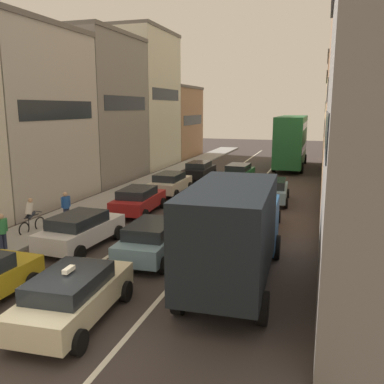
# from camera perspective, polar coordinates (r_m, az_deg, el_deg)

# --- Properties ---
(ground_plane) EXTENTS (140.00, 140.00, 0.00)m
(ground_plane) POSITION_cam_1_polar(r_m,az_deg,el_deg) (11.81, -18.70, -19.07)
(ground_plane) COLOR #3C3432
(sidewalk_left) EXTENTS (2.60, 64.00, 0.14)m
(sidewalk_left) POSITION_cam_1_polar(r_m,az_deg,el_deg) (31.48, -7.32, 0.78)
(sidewalk_left) COLOR #9B9B9B
(sidewalk_left) RESTS_ON ground
(lane_stripe_left) EXTENTS (0.16, 60.00, 0.01)m
(lane_stripe_left) POSITION_cam_1_polar(r_m,az_deg,el_deg) (29.78, 1.47, 0.13)
(lane_stripe_left) COLOR silver
(lane_stripe_left) RESTS_ON ground
(lane_stripe_right) EXTENTS (0.16, 60.00, 0.01)m
(lane_stripe_right) POSITION_cam_1_polar(r_m,az_deg,el_deg) (29.06, 7.93, -0.27)
(lane_stripe_right) COLOR silver
(lane_stripe_right) RESTS_ON ground
(building_row_left) EXTENTS (7.20, 43.90, 13.26)m
(building_row_left) POSITION_cam_1_polar(r_m,az_deg,el_deg) (35.00, -14.38, 10.63)
(building_row_left) COLOR beige
(building_row_left) RESTS_ON ground
(building_row_right) EXTENTS (7.20, 43.90, 12.45)m
(building_row_right) POSITION_cam_1_polar(r_m,az_deg,el_deg) (30.28, 24.58, 9.44)
(building_row_right) COLOR #9E7556
(building_row_right) RESTS_ON ground
(removalist_box_truck) EXTENTS (2.93, 7.78, 3.58)m
(removalist_box_truck) POSITION_cam_1_polar(r_m,az_deg,el_deg) (13.74, 5.84, -5.12)
(removalist_box_truck) COLOR navy
(removalist_box_truck) RESTS_ON ground
(taxi_centre_lane_front) EXTENTS (2.28, 4.40, 1.66)m
(taxi_centre_lane_front) POSITION_cam_1_polar(r_m,az_deg,el_deg) (12.30, -16.02, -13.43)
(taxi_centre_lane_front) COLOR beige
(taxi_centre_lane_front) RESTS_ON ground
(sedan_centre_lane_second) EXTENTS (2.18, 4.36, 1.49)m
(sedan_centre_lane_second) POSITION_cam_1_polar(r_m,az_deg,el_deg) (16.62, -5.33, -6.38)
(sedan_centre_lane_second) COLOR #759EB7
(sedan_centre_lane_second) RESTS_ON ground
(wagon_left_lane_second) EXTENTS (2.27, 4.40, 1.49)m
(wagon_left_lane_second) POSITION_cam_1_polar(r_m,az_deg,el_deg) (18.39, -15.07, -4.97)
(wagon_left_lane_second) COLOR silver
(wagon_left_lane_second) RESTS_ON ground
(hatchback_centre_lane_third) EXTENTS (2.13, 4.33, 1.49)m
(hatchback_centre_lane_third) POSITION_cam_1_polar(r_m,az_deg,el_deg) (22.34, 1.03, -1.66)
(hatchback_centre_lane_third) COLOR #194C8C
(hatchback_centre_lane_third) RESTS_ON ground
(sedan_left_lane_third) EXTENTS (2.23, 4.38, 1.49)m
(sedan_left_lane_third) POSITION_cam_1_polar(r_m,az_deg,el_deg) (23.54, -7.38, -1.07)
(sedan_left_lane_third) COLOR #A51E1E
(sedan_left_lane_third) RESTS_ON ground
(coupe_centre_lane_fourth) EXTENTS (2.11, 4.32, 1.49)m
(coupe_centre_lane_fourth) POSITION_cam_1_polar(r_m,az_deg,el_deg) (27.39, 4.00, 0.78)
(coupe_centre_lane_fourth) COLOR gray
(coupe_centre_lane_fourth) RESTS_ON ground
(sedan_left_lane_fourth) EXTENTS (2.06, 4.30, 1.49)m
(sedan_left_lane_fourth) POSITION_cam_1_polar(r_m,az_deg,el_deg) (28.64, -3.01, 1.27)
(sedan_left_lane_fourth) COLOR beige
(sedan_left_lane_fourth) RESTS_ON ground
(sedan_centre_lane_fifth) EXTENTS (2.19, 4.36, 1.49)m
(sedan_centre_lane_fifth) POSITION_cam_1_polar(r_m,az_deg,el_deg) (33.27, 6.42, 2.65)
(sedan_centre_lane_fifth) COLOR #19592D
(sedan_centre_lane_fifth) RESTS_ON ground
(sedan_left_lane_fifth) EXTENTS (2.07, 4.31, 1.49)m
(sedan_left_lane_fifth) POSITION_cam_1_polar(r_m,az_deg,el_deg) (34.50, 1.01, 3.04)
(sedan_left_lane_fifth) COLOR black
(sedan_left_lane_fifth) RESTS_ON ground
(sedan_right_lane_behind_truck) EXTENTS (2.06, 4.30, 1.49)m
(sedan_right_lane_behind_truck) POSITION_cam_1_polar(r_m,az_deg,el_deg) (20.61, 8.83, -2.93)
(sedan_right_lane_behind_truck) COLOR #B29319
(sedan_right_lane_behind_truck) RESTS_ON ground
(wagon_right_lane_far) EXTENTS (2.24, 4.39, 1.49)m
(wagon_right_lane_far) POSITION_cam_1_polar(r_m,az_deg,el_deg) (26.59, 10.95, 0.27)
(wagon_right_lane_far) COLOR #759EB7
(wagon_right_lane_far) RESTS_ON ground
(bus_mid_queue_primary) EXTENTS (2.80, 10.50, 5.06)m
(bus_mid_queue_primary) POSITION_cam_1_polar(r_m,az_deg,el_deg) (41.99, 13.49, 7.04)
(bus_mid_queue_primary) COLOR #1E6033
(bus_mid_queue_primary) RESTS_ON ground
(cyclist_on_sidewalk) EXTENTS (0.50, 1.73, 1.72)m
(cyclist_on_sidewalk) POSITION_cam_1_polar(r_m,az_deg,el_deg) (21.08, -21.27, -3.12)
(cyclist_on_sidewalk) COLOR black
(cyclist_on_sidewalk) RESTS_ON ground
(pedestrian_near_kerb) EXTENTS (0.34, 0.51, 1.66)m
(pedestrian_near_kerb) POSITION_cam_1_polar(r_m,az_deg,el_deg) (22.27, -16.92, -1.81)
(pedestrian_near_kerb) COLOR #262D47
(pedestrian_near_kerb) RESTS_ON ground
(pedestrian_mid_sidewalk) EXTENTS (0.34, 0.53, 1.66)m
(pedestrian_mid_sidewalk) POSITION_cam_1_polar(r_m,az_deg,el_deg) (18.77, -24.67, -4.84)
(pedestrian_mid_sidewalk) COLOR #262D47
(pedestrian_mid_sidewalk) RESTS_ON ground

